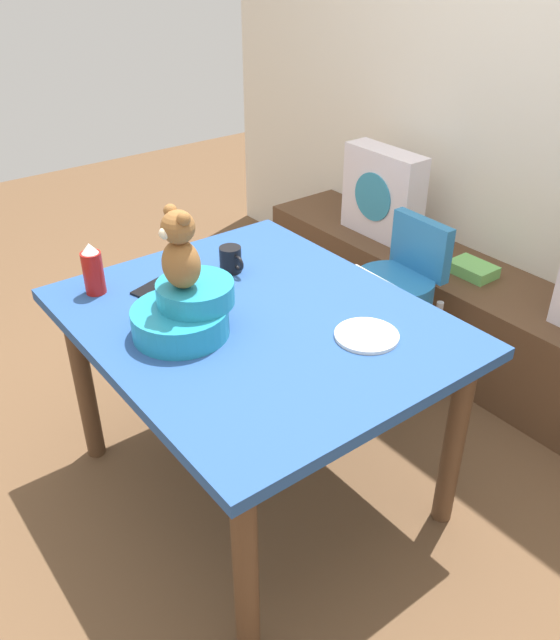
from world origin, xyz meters
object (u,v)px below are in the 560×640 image
object	(u,v)px
dining_table	(256,342)
coffee_mug	(231,260)
highchair	(396,285)
cell_phone	(152,288)
teddy_bear	(180,251)
book_stack	(473,269)
ketchup_bottle	(93,270)
pillow_floral_left	(383,194)
infant_seat_teal	(185,312)
dinner_plate_near	(367,336)

from	to	relation	value
dining_table	coffee_mug	size ratio (longest dim) A/B	10.39
highchair	cell_phone	xyz separation A→B (m)	(-0.23, -1.00, 0.22)
teddy_bear	coffee_mug	distance (m)	0.48
highchair	cell_phone	bearing A→B (deg)	-102.68
book_stack	dining_table	bearing A→B (deg)	-86.25
ketchup_bottle	cell_phone	world-z (taller)	ketchup_bottle
pillow_floral_left	cell_phone	xyz separation A→B (m)	(0.28, -1.42, 0.06)
dining_table	highchair	world-z (taller)	highchair
infant_seat_teal	dinner_plate_near	world-z (taller)	infant_seat_teal
teddy_bear	ketchup_bottle	bearing A→B (deg)	-163.95
dining_table	coffee_mug	xyz separation A→B (m)	(-0.31, 0.12, 0.15)
book_stack	ketchup_bottle	world-z (taller)	ketchup_bottle
dining_table	highchair	distance (m)	0.85
cell_phone	dinner_plate_near	bearing A→B (deg)	11.80
book_stack	dinner_plate_near	distance (m)	1.16
dining_table	book_stack	bearing A→B (deg)	93.75
highchair	infant_seat_teal	xyz separation A→B (m)	(0.09, -1.05, 0.29)
dining_table	highchair	bearing A→B (deg)	99.91
dining_table	teddy_bear	xyz separation A→B (m)	(-0.06, -0.22, 0.38)
infant_seat_teal	ketchup_bottle	size ratio (longest dim) A/B	1.78
highchair	dinner_plate_near	size ratio (longest dim) A/B	3.95
coffee_mug	dinner_plate_near	size ratio (longest dim) A/B	0.60
coffee_mug	cell_phone	world-z (taller)	coffee_mug
book_stack	infant_seat_teal	bearing A→B (deg)	-89.01
coffee_mug	dinner_plate_near	bearing A→B (deg)	7.66
highchair	ketchup_bottle	bearing A→B (deg)	-105.44
ketchup_bottle	dinner_plate_near	world-z (taller)	ketchup_bottle
pillow_floral_left	book_stack	bearing A→B (deg)	2.10
dinner_plate_near	highchair	bearing A→B (deg)	125.81
dinner_plate_near	pillow_floral_left	bearing A→B (deg)	132.68
dining_table	pillow_floral_left	bearing A→B (deg)	117.73
dining_table	dinner_plate_near	xyz separation A→B (m)	(0.31, 0.20, 0.10)
infant_seat_teal	coffee_mug	distance (m)	0.43
dinner_plate_near	coffee_mug	bearing A→B (deg)	-172.34
book_stack	dinner_plate_near	world-z (taller)	dinner_plate_near
ketchup_bottle	dinner_plate_near	xyz separation A→B (m)	(0.77, 0.54, -0.08)
ketchup_bottle	infant_seat_teal	bearing A→B (deg)	16.12
dining_table	dinner_plate_near	size ratio (longest dim) A/B	6.23
dinner_plate_near	cell_phone	distance (m)	0.78
pillow_floral_left	infant_seat_teal	distance (m)	1.59
infant_seat_teal	teddy_bear	bearing A→B (deg)	-90.00
teddy_bear	dinner_plate_near	world-z (taller)	teddy_bear
teddy_bear	cell_phone	bearing A→B (deg)	171.78
infant_seat_teal	teddy_bear	distance (m)	0.21
pillow_floral_left	dinner_plate_near	size ratio (longest dim) A/B	2.20
pillow_floral_left	dinner_plate_near	bearing A→B (deg)	-47.32
book_stack	dinner_plate_near	xyz separation A→B (m)	(0.39, -1.06, 0.26)
dining_table	highchair	size ratio (longest dim) A/B	1.58
dinner_plate_near	book_stack	bearing A→B (deg)	110.17
coffee_mug	cell_phone	distance (m)	0.30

